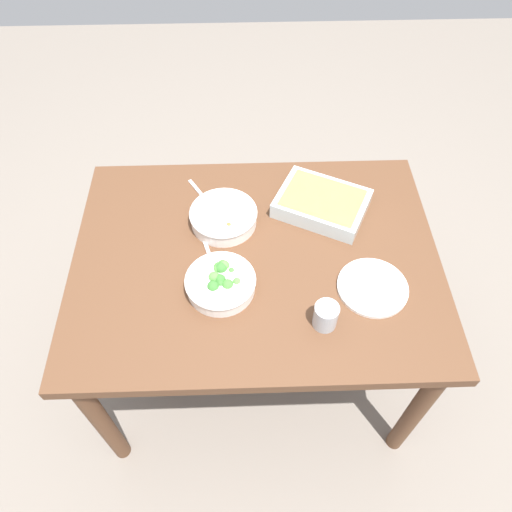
% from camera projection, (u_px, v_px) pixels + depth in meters
% --- Properties ---
extents(ground_plane, '(6.00, 6.00, 0.00)m').
position_uv_depth(ground_plane, '(256.00, 356.00, 2.17)').
color(ground_plane, slate).
extents(dining_table, '(1.20, 0.90, 0.74)m').
position_uv_depth(dining_table, '(256.00, 272.00, 1.66)').
color(dining_table, brown).
rests_on(dining_table, ground_plane).
extents(stew_bowl, '(0.23, 0.23, 0.06)m').
position_uv_depth(stew_bowl, '(224.00, 216.00, 1.65)').
color(stew_bowl, white).
rests_on(stew_bowl, dining_table).
extents(broccoli_bowl, '(0.22, 0.22, 0.07)m').
position_uv_depth(broccoli_bowl, '(221.00, 282.00, 1.49)').
color(broccoli_bowl, white).
rests_on(broccoli_bowl, dining_table).
extents(baking_dish, '(0.37, 0.33, 0.06)m').
position_uv_depth(baking_dish, '(322.00, 203.00, 1.69)').
color(baking_dish, silver).
rests_on(baking_dish, dining_table).
extents(drink_cup, '(0.07, 0.07, 0.08)m').
position_uv_depth(drink_cup, '(325.00, 316.00, 1.40)').
color(drink_cup, '#B2BCC6').
rests_on(drink_cup, dining_table).
extents(side_plate, '(0.22, 0.22, 0.01)m').
position_uv_depth(side_plate, '(373.00, 287.00, 1.51)').
color(side_plate, white).
rests_on(side_plate, dining_table).
extents(spoon_by_stew, '(0.11, 0.16, 0.01)m').
position_uv_depth(spoon_by_stew, '(205.00, 198.00, 1.74)').
color(spoon_by_stew, silver).
rests_on(spoon_by_stew, dining_table).
extents(spoon_by_broccoli, '(0.07, 0.17, 0.01)m').
position_uv_depth(spoon_by_broccoli, '(210.00, 257.00, 1.58)').
color(spoon_by_broccoli, silver).
rests_on(spoon_by_broccoli, dining_table).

